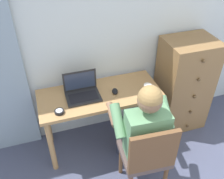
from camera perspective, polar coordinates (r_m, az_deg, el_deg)
name	(u,v)px	position (r m, az deg, el deg)	size (l,w,h in m)	color
wall_back	(117,29)	(2.68, 1.13, 13.47)	(4.80, 0.05, 2.50)	silver
desk	(100,102)	(2.67, -2.70, -2.86)	(1.26, 0.53, 0.73)	tan
dresser	(183,85)	(3.10, 15.81, 1.05)	(0.56, 0.48, 1.14)	olive
chair	(147,156)	(2.34, 7.88, -14.57)	(0.45, 0.43, 0.89)	brown
person_seated	(141,127)	(2.32, 6.65, -8.36)	(0.55, 0.60, 1.21)	#33384C
laptop	(82,91)	(2.56, -6.77, -0.38)	(0.34, 0.25, 0.24)	#232326
computer_mouse	(115,91)	(2.60, 0.67, -0.38)	(0.06, 0.10, 0.03)	black
desk_clock	(59,112)	(2.41, -11.80, -4.93)	(0.09, 0.09, 0.03)	black
coffee_mug	(148,88)	(2.61, 8.04, 0.25)	(0.12, 0.08, 0.09)	silver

